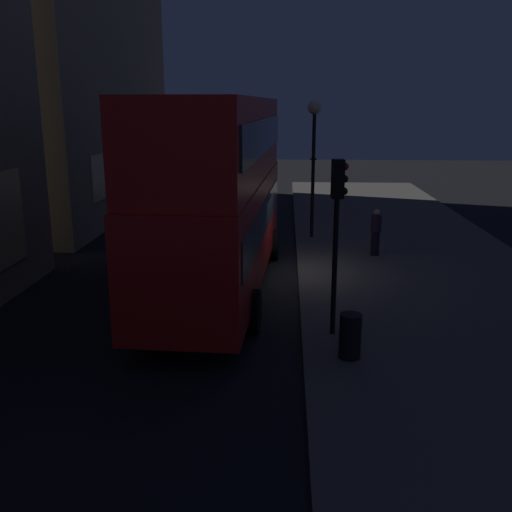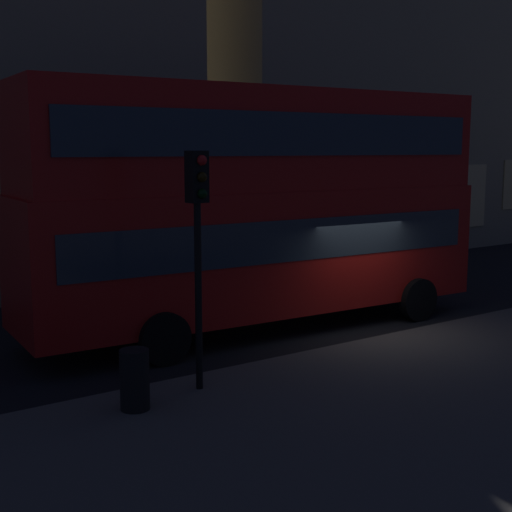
# 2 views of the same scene
# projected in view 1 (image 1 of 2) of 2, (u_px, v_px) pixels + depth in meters

# --- Properties ---
(ground_plane) EXTENTS (80.00, 80.00, 0.00)m
(ground_plane) POSITION_uv_depth(u_px,v_px,m) (284.00, 274.00, 18.68)
(ground_plane) COLOR black
(sidewalk_slab) EXTENTS (44.00, 8.03, 0.12)m
(sidewalk_slab) POSITION_uv_depth(u_px,v_px,m) (424.00, 275.00, 18.44)
(sidewalk_slab) COLOR #5B564F
(sidewalk_slab) RESTS_ON ground
(building_plain_facade) EXTENTS (17.38, 8.89, 18.03)m
(building_plain_facade) POSITION_uv_depth(u_px,v_px,m) (35.00, 24.00, 27.71)
(building_plain_facade) COLOR tan
(building_plain_facade) RESTS_ON ground
(double_decker_bus) EXTENTS (11.24, 3.32, 5.49)m
(double_decker_bus) POSITION_uv_depth(u_px,v_px,m) (218.00, 187.00, 16.26)
(double_decker_bus) COLOR red
(double_decker_bus) RESTS_ON ground
(traffic_light_near_kerb) EXTENTS (0.34, 0.37, 4.04)m
(traffic_light_near_kerb) POSITION_uv_depth(u_px,v_px,m) (337.00, 211.00, 12.84)
(traffic_light_near_kerb) COLOR black
(traffic_light_near_kerb) RESTS_ON sidewalk_slab
(traffic_light_far_side) EXTENTS (0.38, 0.39, 3.75)m
(traffic_light_far_side) POSITION_uv_depth(u_px,v_px,m) (181.00, 167.00, 24.93)
(traffic_light_far_side) COLOR black
(traffic_light_far_side) RESTS_ON ground
(street_lamp) EXTENTS (0.55, 0.55, 5.35)m
(street_lamp) POSITION_uv_depth(u_px,v_px,m) (314.00, 134.00, 22.41)
(street_lamp) COLOR black
(street_lamp) RESTS_ON sidewalk_slab
(pedestrian) EXTENTS (0.38, 0.38, 1.66)m
(pedestrian) POSITION_uv_depth(u_px,v_px,m) (376.00, 232.00, 20.38)
(pedestrian) COLOR black
(pedestrian) RESTS_ON sidewalk_slab
(litter_bin) EXTENTS (0.47, 0.47, 0.97)m
(litter_bin) POSITION_uv_depth(u_px,v_px,m) (350.00, 336.00, 12.17)
(litter_bin) COLOR black
(litter_bin) RESTS_ON sidewalk_slab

